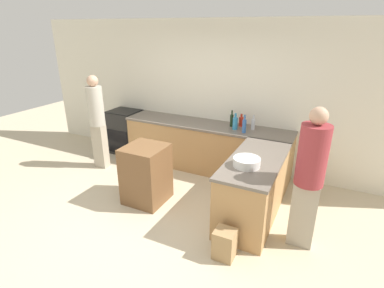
{
  "coord_description": "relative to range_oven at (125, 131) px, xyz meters",
  "views": [
    {
      "loc": [
        2.08,
        -2.97,
        2.56
      ],
      "look_at": [
        0.26,
        0.71,
        0.94
      ],
      "focal_mm": 28.0,
      "sensor_mm": 36.0,
      "label": 1
    }
  ],
  "objects": [
    {
      "name": "ground_plane",
      "position": [
        1.91,
        -1.85,
        -0.45
      ],
      "size": [
        14.0,
        14.0,
        0.0
      ],
      "primitive_type": "plane",
      "color": "beige"
    },
    {
      "name": "wall_back",
      "position": [
        1.91,
        0.32,
        0.9
      ],
      "size": [
        8.0,
        0.06,
        2.7
      ],
      "color": "silver",
      "rests_on": "ground_plane"
    },
    {
      "name": "counter_back",
      "position": [
        1.91,
        -0.03,
        -0.0
      ],
      "size": [
        3.14,
        0.68,
        0.89
      ],
      "color": "tan",
      "rests_on": "ground_plane"
    },
    {
      "name": "counter_peninsula",
      "position": [
        3.13,
        -1.14,
        -0.0
      ],
      "size": [
        0.69,
        1.6,
        0.89
      ],
      "color": "tan",
      "rests_on": "ground_plane"
    },
    {
      "name": "range_oven",
      "position": [
        0.0,
        0.0,
        0.0
      ],
      "size": [
        0.66,
        0.59,
        0.91
      ],
      "color": "black",
      "rests_on": "ground_plane"
    },
    {
      "name": "island_table",
      "position": [
        1.55,
        -1.47,
        -0.0
      ],
      "size": [
        0.59,
        0.61,
        0.9
      ],
      "color": "brown",
      "rests_on": "ground_plane"
    },
    {
      "name": "mixing_bowl",
      "position": [
        3.08,
        -1.42,
        0.5
      ],
      "size": [
        0.35,
        0.35,
        0.11
      ],
      "color": "white",
      "rests_on": "counter_peninsula"
    },
    {
      "name": "water_bottle_blue",
      "position": [
        2.67,
        -0.18,
        0.57
      ],
      "size": [
        0.07,
        0.07,
        0.31
      ],
      "color": "#386BB7",
      "rests_on": "counter_back"
    },
    {
      "name": "wine_bottle_dark",
      "position": [
        2.37,
        0.04,
        0.56
      ],
      "size": [
        0.06,
        0.06,
        0.29
      ],
      "color": "black",
      "rests_on": "counter_back"
    },
    {
      "name": "vinegar_bottle_clear",
      "position": [
        2.76,
        0.04,
        0.54
      ],
      "size": [
        0.07,
        0.07,
        0.25
      ],
      "color": "silver",
      "rests_on": "counter_back"
    },
    {
      "name": "dish_soap_bottle",
      "position": [
        2.48,
        -0.09,
        0.56
      ],
      "size": [
        0.09,
        0.09,
        0.29
      ],
      "color": "#338CBF",
      "rests_on": "counter_back"
    },
    {
      "name": "hot_sauce_bottle",
      "position": [
        2.52,
        0.13,
        0.53
      ],
      "size": [
        0.08,
        0.08,
        0.22
      ],
      "color": "red",
      "rests_on": "counter_back"
    },
    {
      "name": "person_by_range",
      "position": [
        0.06,
        -0.84,
        0.52
      ],
      "size": [
        0.29,
        0.29,
        1.76
      ],
      "color": "#ADA38E",
      "rests_on": "ground_plane"
    },
    {
      "name": "person_at_peninsula",
      "position": [
        3.84,
        -1.47,
        0.51
      ],
      "size": [
        0.33,
        0.33,
        1.77
      ],
      "color": "#ADA38E",
      "rests_on": "ground_plane"
    },
    {
      "name": "paper_bag",
      "position": [
        3.08,
        -2.11,
        -0.27
      ],
      "size": [
        0.25,
        0.23,
        0.36
      ],
      "color": "#A88456",
      "rests_on": "ground_plane"
    }
  ]
}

